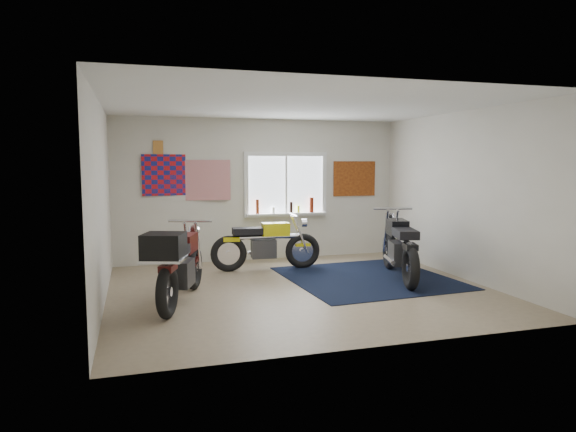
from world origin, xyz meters
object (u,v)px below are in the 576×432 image
object	(u,v)px
navy_rug	(368,278)
maroon_tourer	(178,264)
yellow_triumph	(266,245)
black_chrome_bike	(399,249)

from	to	relation	value
navy_rug	maroon_tourer	bearing A→B (deg)	-166.27
navy_rug	maroon_tourer	size ratio (longest dim) A/B	1.26
navy_rug	yellow_triumph	xyz separation A→B (m)	(-1.42, 1.12, 0.42)
yellow_triumph	black_chrome_bike	world-z (taller)	black_chrome_bike
navy_rug	yellow_triumph	bearing A→B (deg)	141.77
black_chrome_bike	maroon_tourer	size ratio (longest dim) A/B	1.03
yellow_triumph	black_chrome_bike	distance (m)	2.30
navy_rug	black_chrome_bike	xyz separation A→B (m)	(0.47, -0.17, 0.48)
yellow_triumph	maroon_tourer	size ratio (longest dim) A/B	0.95
navy_rug	black_chrome_bike	size ratio (longest dim) A/B	1.22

